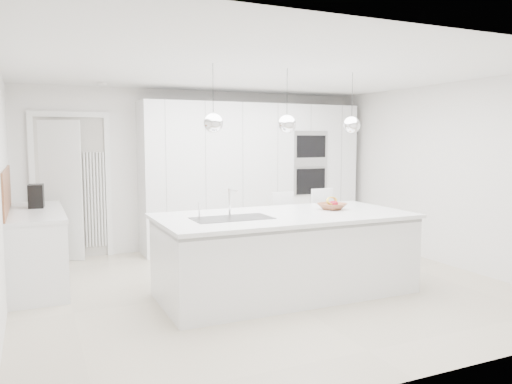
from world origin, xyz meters
name	(u,v)px	position (x,y,z in m)	size (l,w,h in m)	color
floor	(266,287)	(0.00, 0.00, 0.00)	(5.50, 5.50, 0.00)	beige
wall_back	(200,170)	(0.00, 2.50, 1.25)	(5.50, 5.50, 0.00)	white
ceiling	(267,71)	(0.00, 0.00, 2.50)	(5.50, 5.50, 0.00)	white
tall_cabinets	(253,176)	(0.80, 2.20, 1.15)	(3.60, 0.60, 2.30)	white
oven_stack	(311,163)	(1.70, 1.89, 1.35)	(0.62, 0.04, 1.05)	#A5A5A8
doorway_frame	(72,189)	(-1.95, 2.47, 1.02)	(1.11, 0.08, 2.13)	white
hallway_door	(53,191)	(-2.20, 2.42, 1.00)	(0.82, 0.04, 2.00)	white
radiator	(95,200)	(-1.63, 2.46, 0.85)	(0.32, 0.04, 1.40)	white
left_base_cabinets	(37,250)	(-2.45, 1.20, 0.43)	(0.60, 1.80, 0.86)	white
left_worktop	(35,212)	(-2.45, 1.20, 0.88)	(0.62, 1.82, 0.04)	white
oak_backsplash	(7,190)	(-2.74, 1.20, 1.15)	(0.02, 1.80, 0.50)	#965B3A
island_base	(286,256)	(0.10, -0.30, 0.43)	(2.80, 1.20, 0.86)	white
island_worktop	(284,216)	(0.10, -0.25, 0.88)	(2.84, 1.40, 0.04)	white
island_sink	(232,226)	(-0.55, -0.30, 0.82)	(0.84, 0.44, 0.18)	#3F3F42
island_tap	(229,202)	(-0.50, -0.10, 1.05)	(0.02, 0.02, 0.30)	white
pendant_left	(213,123)	(-0.75, -0.30, 1.90)	(0.20, 0.20, 0.20)	white
pendant_mid	(287,124)	(0.10, -0.30, 1.90)	(0.20, 0.20, 0.20)	white
pendant_right	(352,125)	(0.95, -0.30, 1.90)	(0.20, 0.20, 0.20)	white
fruit_bowl	(332,206)	(0.79, -0.16, 0.94)	(0.32, 0.32, 0.08)	#965B3A
espresso_machine	(36,196)	(-2.43, 1.48, 1.04)	(0.17, 0.27, 0.28)	black
bar_stool_left	(287,232)	(0.57, 0.56, 0.51)	(0.34, 0.47, 1.03)	white
bar_stool_right	(327,229)	(1.16, 0.53, 0.53)	(0.35, 0.48, 1.05)	white
apple_a	(335,204)	(0.83, -0.17, 0.97)	(0.07, 0.07, 0.07)	#AF162A
apple_b	(333,204)	(0.78, -0.19, 0.97)	(0.08, 0.08, 0.08)	#AF162A
apple_c	(331,204)	(0.79, -0.14, 0.96)	(0.07, 0.07, 0.07)	#AF162A
banana_bunch	(332,201)	(0.77, -0.18, 1.01)	(0.20, 0.20, 0.03)	gold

